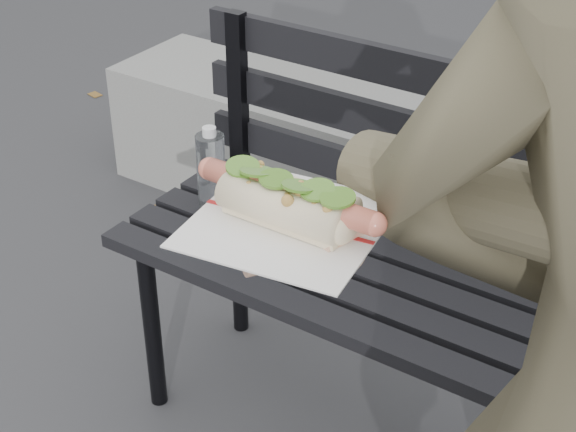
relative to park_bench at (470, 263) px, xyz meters
The scene contains 3 objects.
park_bench is the anchor object (origin of this frame).
concrete_block 1.23m from the park_bench, 141.01° to the left, with size 1.20×0.40×0.40m, color slate.
held_hotdog 0.93m from the park_bench, 70.30° to the right, with size 0.62×0.30×0.20m.
Camera 1 is at (0.46, -0.53, 1.53)m, focal length 55.00 mm.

